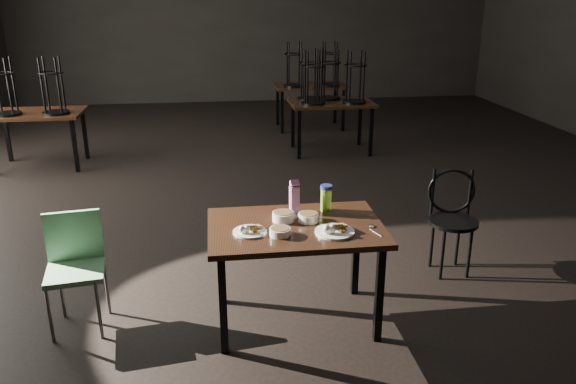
{
  "coord_description": "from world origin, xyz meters",
  "views": [
    {
      "loc": [
        -0.95,
        -6.16,
        2.27
      ],
      "look_at": [
        -0.43,
        -2.25,
        0.85
      ],
      "focal_mm": 35.0,
      "sensor_mm": 36.0,
      "label": 1
    }
  ],
  "objects": [
    {
      "name": "bowl_near",
      "position": [
        -0.5,
        -2.56,
        0.78
      ],
      "size": [
        0.15,
        0.15,
        0.06
      ],
      "color": "white",
      "rests_on": "main_table"
    },
    {
      "name": "bowl_big",
      "position": [
        -0.55,
        -2.8,
        0.78
      ],
      "size": [
        0.14,
        0.14,
        0.05
      ],
      "color": "white",
      "rests_on": "main_table"
    },
    {
      "name": "plate_left",
      "position": [
        -0.75,
        -2.74,
        0.77
      ],
      "size": [
        0.23,
        0.23,
        0.07
      ],
      "color": "white",
      "rests_on": "main_table"
    },
    {
      "name": "bg_table_right",
      "position": [
        0.72,
        1.78,
        0.8
      ],
      "size": [
        1.2,
        0.8,
        1.48
      ],
      "color": "black",
      "rests_on": "ground"
    },
    {
      "name": "bg_table_far",
      "position": [
        0.7,
        3.28,
        0.75
      ],
      "size": [
        1.2,
        0.8,
        1.48
      ],
      "color": "black",
      "rests_on": "ground"
    },
    {
      "name": "water_bottle",
      "position": [
        -0.17,
        -2.41,
        0.85
      ],
      "size": [
        0.11,
        0.11,
        0.19
      ],
      "color": "#98D23D",
      "rests_on": "main_table"
    },
    {
      "name": "main_table",
      "position": [
        -0.43,
        -2.65,
        0.67
      ],
      "size": [
        1.2,
        0.8,
        0.75
      ],
      "color": "black",
      "rests_on": "ground"
    },
    {
      "name": "bowl_far",
      "position": [
        -0.33,
        -2.59,
        0.78
      ],
      "size": [
        0.14,
        0.14,
        0.06
      ],
      "color": "white",
      "rests_on": "main_table"
    },
    {
      "name": "juice_carton",
      "position": [
        -0.4,
        -2.41,
        0.87
      ],
      "size": [
        0.07,
        0.07,
        0.25
      ],
      "color": "#821768",
      "rests_on": "main_table"
    },
    {
      "name": "bentwood_chair",
      "position": [
        0.99,
        -2.02,
        0.52
      ],
      "size": [
        0.44,
        0.43,
        0.87
      ],
      "rotation": [
        0.0,
        0.0,
        -0.21
      ],
      "color": "black",
      "rests_on": "ground"
    },
    {
      "name": "school_chair",
      "position": [
        -1.96,
        -2.48,
        0.5
      ],
      "size": [
        0.43,
        0.43,
        0.82
      ],
      "rotation": [
        0.0,
        0.0,
        0.14
      ],
      "color": "#72B181",
      "rests_on": "ground"
    },
    {
      "name": "plate_right",
      "position": [
        -0.19,
        -2.82,
        0.77
      ],
      "size": [
        0.26,
        0.26,
        0.09
      ],
      "color": "white",
      "rests_on": "main_table"
    },
    {
      "name": "spoon",
      "position": [
        0.08,
        -2.76,
        0.75
      ],
      "size": [
        0.06,
        0.2,
        0.01
      ],
      "color": "silver",
      "rests_on": "main_table"
    },
    {
      "name": "bg_table_left",
      "position": [
        -3.29,
        1.52,
        0.75
      ],
      "size": [
        1.2,
        0.8,
        1.48
      ],
      "color": "black",
      "rests_on": "ground"
    }
  ]
}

